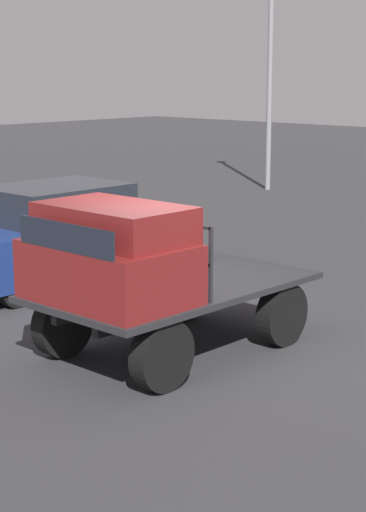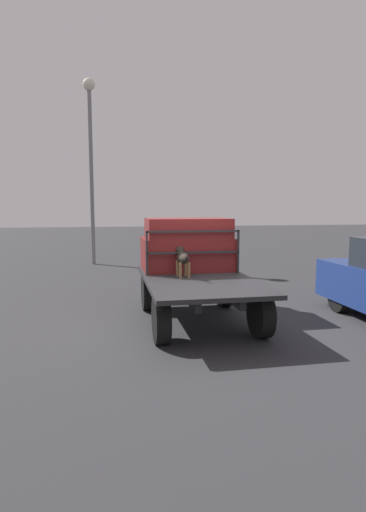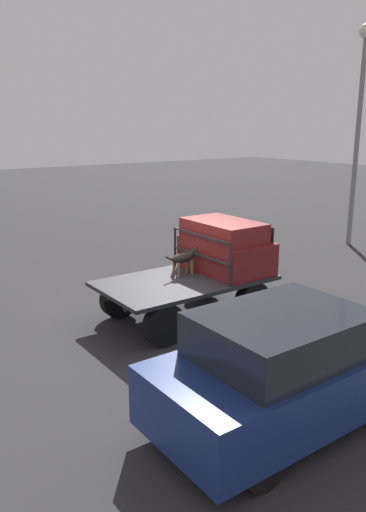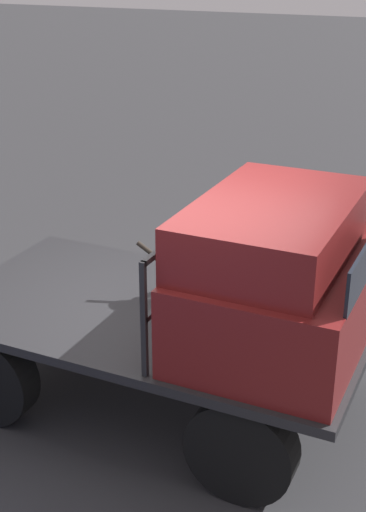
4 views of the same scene
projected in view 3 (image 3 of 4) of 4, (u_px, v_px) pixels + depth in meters
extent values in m
plane|color=#2D2D30|center=(185.00, 318.00, 10.79)|extent=(80.00, 80.00, 0.00)
cylinder|color=black|center=(202.00, 281.00, 12.01)|extent=(0.83, 0.24, 0.83)
cylinder|color=black|center=(252.00, 301.00, 10.63)|extent=(0.83, 0.24, 0.83)
cylinder|color=black|center=(119.00, 299.00, 10.74)|extent=(0.83, 0.24, 0.83)
cylinder|color=black|center=(164.00, 325.00, 9.36)|extent=(0.83, 0.24, 0.83)
cube|color=black|center=(176.00, 282.00, 10.89)|extent=(3.35, 0.10, 0.18)
cube|color=black|center=(196.00, 291.00, 10.32)|extent=(3.35, 0.10, 0.18)
cube|color=#232326|center=(185.00, 280.00, 10.57)|extent=(3.64, 2.07, 0.08)
cube|color=maroon|center=(226.00, 255.00, 11.10)|extent=(1.30, 1.95, 0.70)
cube|color=maroon|center=(223.00, 230.00, 10.90)|extent=(1.11, 1.80, 0.43)
cube|color=black|center=(248.00, 229.00, 11.33)|extent=(0.02, 1.60, 0.32)
cube|color=#232326|center=(175.00, 247.00, 11.42)|extent=(0.04, 0.04, 0.91)
cube|color=#232326|center=(230.00, 265.00, 9.92)|extent=(0.04, 0.04, 0.91)
cube|color=#232326|center=(201.00, 235.00, 10.56)|extent=(0.04, 1.91, 0.04)
cube|color=#232326|center=(200.00, 255.00, 10.67)|extent=(0.04, 1.91, 0.04)
cylinder|color=brown|center=(187.00, 266.00, 10.97)|extent=(0.06, 0.06, 0.31)
cylinder|color=brown|center=(192.00, 267.00, 10.84)|extent=(0.06, 0.06, 0.31)
cylinder|color=brown|center=(174.00, 268.00, 10.77)|extent=(0.06, 0.06, 0.31)
cylinder|color=brown|center=(178.00, 270.00, 10.64)|extent=(0.06, 0.06, 0.31)
ellipsoid|color=black|center=(183.00, 258.00, 10.75)|extent=(0.57, 0.22, 0.22)
sphere|color=brown|center=(189.00, 258.00, 10.85)|extent=(0.10, 0.10, 0.10)
cylinder|color=black|center=(192.00, 253.00, 10.87)|extent=(0.16, 0.12, 0.15)
sphere|color=black|center=(196.00, 251.00, 10.92)|extent=(0.19, 0.19, 0.19)
cone|color=brown|center=(199.00, 251.00, 10.97)|extent=(0.10, 0.10, 0.10)
cone|color=black|center=(194.00, 247.00, 10.93)|extent=(0.06, 0.08, 0.10)
cone|color=black|center=(197.00, 248.00, 10.85)|extent=(0.06, 0.08, 0.10)
cylinder|color=black|center=(170.00, 259.00, 10.56)|extent=(0.24, 0.04, 0.17)
cylinder|color=black|center=(306.00, 358.00, 8.30)|extent=(0.60, 0.20, 0.60)
cylinder|color=black|center=(183.00, 405.00, 6.89)|extent=(0.60, 0.20, 0.60)
cylinder|color=black|center=(262.00, 466.00, 5.67)|extent=(0.60, 0.20, 0.60)
cube|color=navy|center=(289.00, 378.00, 6.89)|extent=(4.04, 1.83, 0.82)
cube|color=#1E232B|center=(282.00, 334.00, 6.59)|extent=(2.22, 1.65, 0.59)
cylinder|color=gray|center=(357.00, 145.00, 16.65)|extent=(0.16, 0.16, 6.79)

